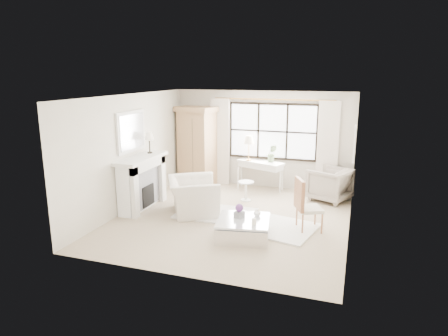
{
  "coord_description": "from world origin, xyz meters",
  "views": [
    {
      "loc": [
        2.53,
        -8.03,
        3.17
      ],
      "look_at": [
        -0.26,
        0.2,
        1.09
      ],
      "focal_mm": 32.0,
      "sensor_mm": 36.0,
      "label": 1
    }
  ],
  "objects_px": {
    "armoire": "(197,145)",
    "club_armchair": "(193,196)",
    "console_table": "(260,175)",
    "coffee_table": "(243,229)"
  },
  "relations": [
    {
      "from": "armoire",
      "to": "console_table",
      "type": "height_order",
      "value": "armoire"
    },
    {
      "from": "armoire",
      "to": "coffee_table",
      "type": "xyz_separation_m",
      "value": [
        2.37,
        -3.38,
        -0.96
      ]
    },
    {
      "from": "armoire",
      "to": "coffee_table",
      "type": "height_order",
      "value": "armoire"
    },
    {
      "from": "armoire",
      "to": "console_table",
      "type": "xyz_separation_m",
      "value": [
        1.89,
        -0.01,
        -0.74
      ]
    },
    {
      "from": "armoire",
      "to": "console_table",
      "type": "bearing_deg",
      "value": 14.87
    },
    {
      "from": "console_table",
      "to": "coffee_table",
      "type": "distance_m",
      "value": 3.41
    },
    {
      "from": "club_armchair",
      "to": "coffee_table",
      "type": "xyz_separation_m",
      "value": [
        1.5,
        -1.01,
        -0.22
      ]
    },
    {
      "from": "console_table",
      "to": "club_armchair",
      "type": "relative_size",
      "value": 1.1
    },
    {
      "from": "console_table",
      "to": "coffee_table",
      "type": "xyz_separation_m",
      "value": [
        0.48,
        -3.37,
        -0.22
      ]
    },
    {
      "from": "armoire",
      "to": "club_armchair",
      "type": "bearing_deg",
      "value": -54.59
    }
  ]
}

